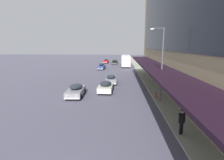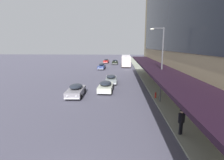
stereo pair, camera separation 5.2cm
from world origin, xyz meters
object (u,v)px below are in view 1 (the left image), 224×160
object	(u,v)px
sedan_oncoming_rear	(76,90)
sedan_second_near	(102,66)
transit_bus_kerbside_front	(126,60)
street_lamp	(161,60)
pedestrian_at_kerb	(182,120)
sedan_trailing_mid	(106,61)
sedan_lead_mid	(106,86)
fire_hydrant	(156,95)
sedan_oncoming_front	(115,62)
sedan_trailing_near	(111,79)

from	to	relation	value
sedan_oncoming_rear	sedan_second_near	xyz separation A→B (m)	(0.43, 25.56, 0.06)
transit_bus_kerbside_front	street_lamp	bearing A→B (deg)	-85.47
pedestrian_at_kerb	street_lamp	world-z (taller)	street_lamp
sedan_trailing_mid	street_lamp	distance (m)	45.98
sedan_oncoming_rear	sedan_lead_mid	xyz separation A→B (m)	(3.56, 2.30, -0.00)
sedan_oncoming_rear	sedan_second_near	world-z (taller)	sedan_second_near
sedan_second_near	fire_hydrant	xyz separation A→B (m)	(9.34, -26.31, -0.32)
sedan_oncoming_rear	fire_hydrant	bearing A→B (deg)	-4.43
sedan_oncoming_rear	fire_hydrant	distance (m)	9.80
street_lamp	sedan_oncoming_front	bearing A→B (deg)	98.80
street_lamp	fire_hydrant	bearing A→B (deg)	93.09
sedan_trailing_mid	transit_bus_kerbside_front	bearing A→B (deg)	-55.89
sedan_lead_mid	pedestrian_at_kerb	bearing A→B (deg)	-61.90
street_lamp	sedan_lead_mid	bearing A→B (deg)	144.73
pedestrian_at_kerb	sedan_second_near	bearing A→B (deg)	105.05
sedan_trailing_near	pedestrian_at_kerb	xyz separation A→B (m)	(5.86, -17.33, 0.45)
sedan_second_near	street_lamp	bearing A→B (deg)	-71.23
sedan_oncoming_rear	sedan_lead_mid	world-z (taller)	sedan_oncoming_rear
sedan_second_near	pedestrian_at_kerb	distance (m)	36.26
sedan_lead_mid	street_lamp	size ratio (longest dim) A/B	0.58
sedan_oncoming_front	sedan_trailing_near	world-z (taller)	sedan_oncoming_front
sedan_oncoming_rear	sedan_lead_mid	size ratio (longest dim) A/B	1.01
sedan_oncoming_front	sedan_trailing_mid	xyz separation A→B (m)	(-3.37, 4.04, -0.05)
sedan_trailing_mid	street_lamp	size ratio (longest dim) A/B	0.63
sedan_oncoming_front	fire_hydrant	bearing A→B (deg)	-81.00
sedan_oncoming_rear	fire_hydrant	world-z (taller)	sedan_oncoming_rear
transit_bus_kerbside_front	sedan_second_near	distance (m)	9.62
sedan_trailing_near	pedestrian_at_kerb	world-z (taller)	pedestrian_at_kerb
sedan_oncoming_front	street_lamp	size ratio (longest dim) A/B	0.61
sedan_lead_mid	sedan_trailing_mid	world-z (taller)	sedan_trailing_mid
sedan_oncoming_rear	pedestrian_at_kerb	bearing A→B (deg)	-43.86
transit_bus_kerbside_front	sedan_second_near	bearing A→B (deg)	-134.36
street_lamp	sedan_oncoming_rear	bearing A→B (deg)	167.72
sedan_oncoming_rear	sedan_lead_mid	distance (m)	4.24
sedan_trailing_near	fire_hydrant	distance (m)	10.39
sedan_oncoming_front	street_lamp	world-z (taller)	street_lamp
sedan_oncoming_front	pedestrian_at_kerb	size ratio (longest dim) A/B	2.59
fire_hydrant	sedan_trailing_mid	bearing A→B (deg)	102.47
sedan_trailing_mid	pedestrian_at_kerb	distance (m)	52.99
sedan_trailing_near	sedan_trailing_mid	bearing A→B (deg)	96.26
fire_hydrant	transit_bus_kerbside_front	bearing A→B (deg)	94.59
sedan_oncoming_rear	street_lamp	xyz separation A→B (m)	(9.84, -2.14, 3.95)
sedan_oncoming_front	sedan_second_near	bearing A→B (deg)	-103.40
sedan_trailing_near	fire_hydrant	xyz separation A→B (m)	(5.79, -8.62, -0.24)
street_lamp	sedan_trailing_near	bearing A→B (deg)	120.35
pedestrian_at_kerb	sedan_trailing_near	bearing A→B (deg)	108.68
sedan_second_near	sedan_lead_mid	bearing A→B (deg)	-82.32
transit_bus_kerbside_front	sedan_trailing_mid	bearing A→B (deg)	124.11
sedan_oncoming_front	fire_hydrant	distance (m)	39.84
pedestrian_at_kerb	fire_hydrant	size ratio (longest dim) A/B	2.65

